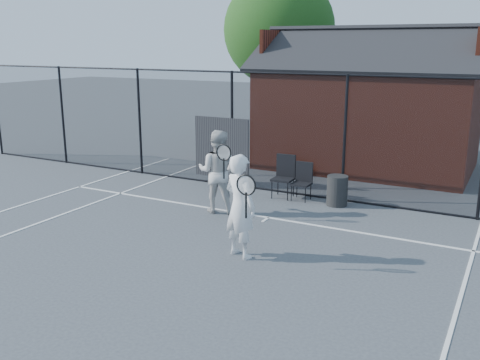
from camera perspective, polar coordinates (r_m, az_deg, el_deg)
The scene contains 10 objects.
ground at distance 9.15m, azimuth -5.03°, elevation -9.28°, with size 80.00×80.00×0.00m, color #41454A.
court_lines at distance 8.18m, azimuth -10.18°, elevation -12.41°, with size 11.02×18.00×0.01m.
fence at distance 13.16m, azimuth 5.63°, elevation 4.59°, with size 22.04×3.00×3.00m.
clubhouse at distance 16.65m, azimuth 13.57°, elevation 6.86°, with size 6.50×4.36×4.19m.
tree_left at distance 22.45m, azimuth 4.20°, elevation 15.65°, with size 4.48×4.48×6.44m.
player_front at distance 9.28m, azimuth 0.01°, elevation -2.79°, with size 0.88×0.71×1.85m.
player_back at distance 11.80m, azimuth -2.39°, elevation 0.92°, with size 1.07×0.90×1.85m.
chair_left at distance 12.86m, azimuth 6.56°, elevation -0.23°, with size 0.43×0.45×0.89m, color black.
chair_right at distance 13.02m, azimuth 4.60°, elevation 0.29°, with size 0.49×0.51×1.02m, color black.
waste_bin at distance 12.60m, azimuth 10.32°, elevation -1.12°, with size 0.48×0.48×0.70m, color #252525.
Camera 1 is at (4.63, -7.00, 3.66)m, focal length 40.00 mm.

